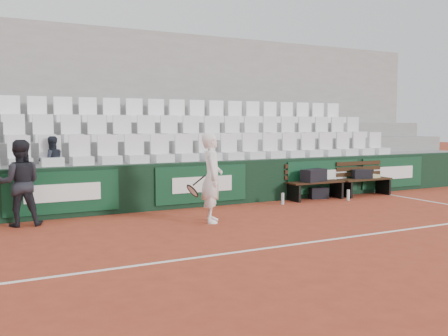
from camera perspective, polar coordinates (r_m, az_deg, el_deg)
ground at (r=8.08m, az=10.44°, el=-8.30°), size 80.00×80.00×0.00m
court_baseline at (r=8.08m, az=10.44°, el=-8.27°), size 18.00×0.06×0.01m
back_barrier at (r=11.39m, az=-1.63°, el=-1.79°), size 18.00×0.34×1.00m
grandstand_tier_front at (r=11.94m, az=-3.25°, el=-1.49°), size 18.00×0.95×1.00m
grandstand_tier_mid at (r=12.78m, az=-4.99°, el=-0.06°), size 18.00×0.95×1.45m
grandstand_tier_back at (r=13.65m, az=-6.52°, el=1.20°), size 18.00×0.95×1.90m
grandstand_rear_wall at (r=14.21m, az=-7.47°, el=6.38°), size 18.00×0.30×4.40m
seat_row_front at (r=11.71m, az=-2.91°, el=2.39°), size 11.90×0.44×0.63m
seat_row_mid at (r=12.57m, az=-4.72°, el=4.61°), size 11.90×0.44×0.63m
seat_row_back at (r=13.46m, az=-6.30°, el=6.54°), size 11.90×0.44×0.63m
bench_left at (r=12.51m, az=10.41°, el=-2.53°), size 1.50×0.56×0.45m
bench_right at (r=13.48m, az=15.78°, el=-2.10°), size 1.50×0.56×0.45m
sports_bag_left at (r=12.43m, az=10.23°, el=-0.83°), size 0.77×0.51×0.31m
sports_bag_right at (r=13.41m, az=15.50°, el=-0.67°), size 0.54×0.36×0.23m
towel at (r=13.68m, az=16.63°, el=-0.89°), size 0.32×0.24×0.09m
sports_bag_ground at (r=12.70m, az=10.73°, el=-2.83°), size 0.51×0.38×0.28m
water_bottle_near at (r=11.64m, az=6.71°, el=-3.49°), size 0.08×0.08×0.27m
water_bottle_far at (r=12.51m, az=14.01°, el=-3.03°), size 0.07×0.07×0.27m
tennis_player at (r=9.39m, az=-1.41°, el=-1.12°), size 0.81×0.73×1.70m
ball_kid at (r=9.78m, az=-22.30°, el=-1.60°), size 0.83×0.69×1.57m
spectator_c at (r=10.82m, az=-19.16°, el=3.04°), size 0.56×0.46×1.06m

